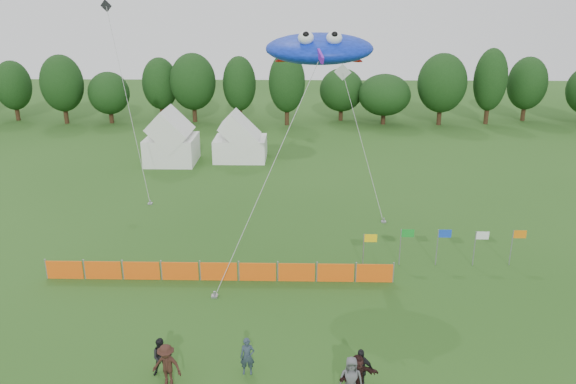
{
  "coord_description": "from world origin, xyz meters",
  "views": [
    {
      "loc": [
        0.56,
        -18.8,
        13.9
      ],
      "look_at": [
        0.0,
        6.0,
        5.2
      ],
      "focal_mm": 35.0,
      "sensor_mm": 36.0,
      "label": 1
    }
  ],
  "objects_px": {
    "spectator_f": "(357,375)",
    "stingray_kite": "(319,48)",
    "tent_right": "(240,142)",
    "spectator_a": "(247,356)",
    "spectator_c": "(167,366)",
    "tent_left": "(171,141)",
    "spectator_e": "(351,379)",
    "spectator_d": "(360,370)",
    "barrier_fence": "(219,272)",
    "spectator_b": "(162,357)"
  },
  "relations": [
    {
      "from": "barrier_fence",
      "to": "stingray_kite",
      "type": "relative_size",
      "value": 1.3
    },
    {
      "from": "barrier_fence",
      "to": "spectator_f",
      "type": "bearing_deg",
      "value": -53.88
    },
    {
      "from": "tent_right",
      "to": "spectator_b",
      "type": "xyz_separation_m",
      "value": [
        0.08,
        -30.25,
        -0.87
      ]
    },
    {
      "from": "stingray_kite",
      "to": "spectator_b",
      "type": "bearing_deg",
      "value": -116.66
    },
    {
      "from": "spectator_c",
      "to": "stingray_kite",
      "type": "xyz_separation_m",
      "value": [
        5.89,
        13.1,
        10.39
      ]
    },
    {
      "from": "spectator_b",
      "to": "spectator_f",
      "type": "distance_m",
      "value": 7.48
    },
    {
      "from": "spectator_c",
      "to": "spectator_e",
      "type": "xyz_separation_m",
      "value": [
        6.79,
        -0.62,
        0.0
      ]
    },
    {
      "from": "barrier_fence",
      "to": "stingray_kite",
      "type": "bearing_deg",
      "value": 43.08
    },
    {
      "from": "tent_left",
      "to": "spectator_d",
      "type": "relative_size",
      "value": 2.46
    },
    {
      "from": "spectator_a",
      "to": "spectator_f",
      "type": "distance_m",
      "value": 4.27
    },
    {
      "from": "tent_left",
      "to": "spectator_a",
      "type": "distance_m",
      "value": 30.54
    },
    {
      "from": "spectator_f",
      "to": "stingray_kite",
      "type": "relative_size",
      "value": 0.12
    },
    {
      "from": "spectator_b",
      "to": "spectator_d",
      "type": "xyz_separation_m",
      "value": [
        7.51,
        -0.75,
        0.1
      ]
    },
    {
      "from": "tent_right",
      "to": "spectator_d",
      "type": "height_order",
      "value": "tent_right"
    },
    {
      "from": "barrier_fence",
      "to": "spectator_d",
      "type": "relative_size",
      "value": 10.19
    },
    {
      "from": "tent_right",
      "to": "spectator_f",
      "type": "bearing_deg",
      "value": -76.53
    },
    {
      "from": "spectator_b",
      "to": "spectator_f",
      "type": "relative_size",
      "value": 0.94
    },
    {
      "from": "tent_left",
      "to": "stingray_kite",
      "type": "xyz_separation_m",
      "value": [
        12.23,
        -16.75,
        9.35
      ]
    },
    {
      "from": "tent_right",
      "to": "spectator_d",
      "type": "bearing_deg",
      "value": -76.24
    },
    {
      "from": "spectator_f",
      "to": "stingray_kite",
      "type": "distance_m",
      "value": 17.05
    },
    {
      "from": "tent_right",
      "to": "stingray_kite",
      "type": "bearing_deg",
      "value": -70.49
    },
    {
      "from": "spectator_e",
      "to": "spectator_f",
      "type": "xyz_separation_m",
      "value": [
        0.27,
        0.29,
        -0.05
      ]
    },
    {
      "from": "tent_right",
      "to": "barrier_fence",
      "type": "xyz_separation_m",
      "value": [
        1.19,
        -22.62,
        -1.15
      ]
    },
    {
      "from": "stingray_kite",
      "to": "tent_left",
      "type": "bearing_deg",
      "value": 126.12
    },
    {
      "from": "spectator_b",
      "to": "spectator_c",
      "type": "xyz_separation_m",
      "value": [
        0.35,
        -0.68,
        0.1
      ]
    },
    {
      "from": "spectator_b",
      "to": "spectator_d",
      "type": "relative_size",
      "value": 0.89
    },
    {
      "from": "spectator_b",
      "to": "spectator_a",
      "type": "bearing_deg",
      "value": -14.03
    },
    {
      "from": "spectator_b",
      "to": "spectator_e",
      "type": "distance_m",
      "value": 7.26
    },
    {
      "from": "tent_left",
      "to": "barrier_fence",
      "type": "height_order",
      "value": "tent_left"
    },
    {
      "from": "spectator_d",
      "to": "spectator_f",
      "type": "distance_m",
      "value": 0.27
    },
    {
      "from": "tent_right",
      "to": "spectator_f",
      "type": "relative_size",
      "value": 2.78
    },
    {
      "from": "spectator_d",
      "to": "spectator_f",
      "type": "bearing_deg",
      "value": -104.38
    },
    {
      "from": "tent_right",
      "to": "spectator_a",
      "type": "distance_m",
      "value": 30.34
    },
    {
      "from": "spectator_c",
      "to": "spectator_d",
      "type": "xyz_separation_m",
      "value": [
        7.16,
        -0.08,
        -0.0
      ]
    },
    {
      "from": "spectator_f",
      "to": "stingray_kite",
      "type": "bearing_deg",
      "value": 74.46
    },
    {
      "from": "spectator_b",
      "to": "spectator_e",
      "type": "xyz_separation_m",
      "value": [
        7.14,
        -1.29,
        0.1
      ]
    },
    {
      "from": "barrier_fence",
      "to": "spectator_a",
      "type": "height_order",
      "value": "spectator_a"
    },
    {
      "from": "tent_right",
      "to": "spectator_b",
      "type": "relative_size",
      "value": 2.96
    },
    {
      "from": "spectator_a",
      "to": "spectator_e",
      "type": "distance_m",
      "value": 4.11
    },
    {
      "from": "barrier_fence",
      "to": "stingray_kite",
      "type": "distance_m",
      "value": 12.86
    },
    {
      "from": "spectator_c",
      "to": "spectator_f",
      "type": "height_order",
      "value": "spectator_c"
    },
    {
      "from": "tent_left",
      "to": "spectator_e",
      "type": "height_order",
      "value": "tent_left"
    },
    {
      "from": "tent_right",
      "to": "tent_left",
      "type": "bearing_deg",
      "value": -169.71
    },
    {
      "from": "tent_left",
      "to": "barrier_fence",
      "type": "bearing_deg",
      "value": -71.77
    },
    {
      "from": "tent_right",
      "to": "spectator_e",
      "type": "relative_size",
      "value": 2.62
    },
    {
      "from": "barrier_fence",
      "to": "stingray_kite",
      "type": "height_order",
      "value": "stingray_kite"
    },
    {
      "from": "tent_right",
      "to": "spectator_c",
      "type": "xyz_separation_m",
      "value": [
        0.43,
        -30.93,
        -0.77
      ]
    },
    {
      "from": "tent_left",
      "to": "stingray_kite",
      "type": "distance_m",
      "value": 22.75
    },
    {
      "from": "spectator_f",
      "to": "spectator_e",
      "type": "bearing_deg",
      "value": -153.12
    },
    {
      "from": "spectator_c",
      "to": "spectator_b",
      "type": "bearing_deg",
      "value": 129.23
    }
  ]
}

